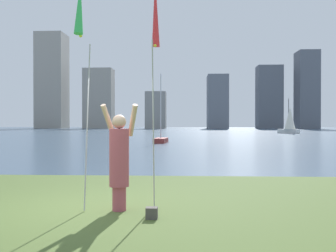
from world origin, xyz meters
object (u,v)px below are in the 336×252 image
kite_flag_left (80,15)px  bag (152,213)px  sailboat_1 (290,121)px  kite_flag_right (155,16)px  person (119,158)px  sailboat_3 (161,139)px

kite_flag_left → bag: 3.69m
bag → sailboat_1: size_ratio=0.04×
sailboat_1 → kite_flag_right: bearing=-107.3°
person → kite_flag_left: bearing=-140.9°
sailboat_3 → sailboat_1: bearing=57.1°
kite_flag_left → sailboat_3: 24.52m
bag → sailboat_3: sailboat_3 is taller
person → bag: person is taller
kite_flag_left → bag: bearing=-9.4°
kite_flag_left → sailboat_3: bearing=90.5°
kite_flag_left → sailboat_3: (-0.20, 24.30, -3.27)m
kite_flag_right → bag: kite_flag_right is taller
kite_flag_left → kite_flag_right: kite_flag_right is taller
sailboat_1 → kite_flag_left: bearing=-108.3°
person → bag: (0.66, -0.60, -0.88)m
person → sailboat_3: (-0.83, 23.91, -0.70)m
kite_flag_right → bag: (0.03, -1.19, -3.67)m
kite_flag_right → sailboat_1: sailboat_1 is taller
sailboat_1 → sailboat_3: size_ratio=0.92×
person → kite_flag_left: kite_flag_left is taller
person → kite_flag_left: (-0.63, -0.38, 2.57)m
kite_flag_left → bag: size_ratio=20.96×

